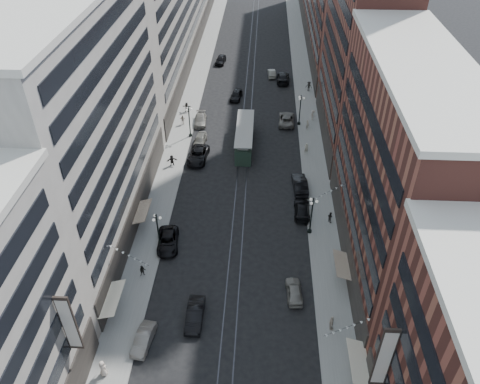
% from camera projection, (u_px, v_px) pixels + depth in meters
% --- Properties ---
extents(ground, '(220.00, 220.00, 0.00)m').
position_uv_depth(ground, '(246.00, 124.00, 82.26)').
color(ground, black).
rests_on(ground, ground).
extents(sidewalk_west, '(4.00, 180.00, 0.15)m').
position_uv_depth(sidewalk_west, '(192.00, 96.00, 90.59)').
color(sidewalk_west, gray).
rests_on(sidewalk_west, ground).
extents(sidewalk_east, '(4.00, 180.00, 0.15)m').
position_uv_depth(sidewalk_east, '(306.00, 99.00, 89.70)').
color(sidewalk_east, gray).
rests_on(sidewalk_east, ground).
extents(rail_west, '(0.12, 180.00, 0.02)m').
position_uv_depth(rail_west, '(245.00, 98.00, 90.21)').
color(rail_west, '#2D2D33').
rests_on(rail_west, ground).
extents(rail_east, '(0.12, 180.00, 0.02)m').
position_uv_depth(rail_east, '(252.00, 98.00, 90.16)').
color(rail_east, '#2D2D33').
rests_on(rail_east, ground).
extents(building_west_mid, '(8.00, 36.00, 28.00)m').
position_uv_depth(building_west_mid, '(88.00, 128.00, 53.04)').
color(building_west_mid, '#9C968B').
rests_on(building_west_mid, ground).
extents(building_east_mid, '(8.00, 30.00, 24.00)m').
position_uv_depth(building_east_mid, '(397.00, 176.00, 48.90)').
color(building_east_mid, brown).
rests_on(building_east_mid, ground).
extents(building_east_tower, '(8.00, 26.00, 42.00)m').
position_uv_depth(building_east_tower, '(367.00, 9.00, 65.63)').
color(building_east_tower, brown).
rests_on(building_east_tower, ground).
extents(lamppost_sw_far, '(1.03, 1.14, 5.52)m').
position_uv_depth(lamppost_sw_far, '(158.00, 231.00, 55.39)').
color(lamppost_sw_far, black).
rests_on(lamppost_sw_far, sidewalk_west).
extents(lamppost_sw_mid, '(1.03, 1.14, 5.52)m').
position_uv_depth(lamppost_sw_mid, '(189.00, 120.00, 76.79)').
color(lamppost_sw_mid, black).
rests_on(lamppost_sw_mid, sidewalk_west).
extents(lamppost_se_far, '(1.03, 1.14, 5.52)m').
position_uv_depth(lamppost_se_far, '(312.00, 214.00, 57.81)').
color(lamppost_se_far, black).
rests_on(lamppost_se_far, sidewalk_east).
extents(lamppost_se_mid, '(1.03, 1.14, 5.52)m').
position_uv_depth(lamppost_se_mid, '(300.00, 109.00, 80.01)').
color(lamppost_se_mid, black).
rests_on(lamppost_se_mid, sidewalk_east).
extents(streetcar, '(2.72, 12.28, 3.40)m').
position_uv_depth(streetcar, '(245.00, 137.00, 75.43)').
color(streetcar, '#23382B').
rests_on(streetcar, ground).
extents(car_1, '(2.00, 4.34, 1.38)m').
position_uv_depth(car_1, '(144.00, 339.00, 46.32)').
color(car_1, slate).
rests_on(car_1, ground).
extents(car_2, '(3.07, 5.63, 1.49)m').
position_uv_depth(car_2, '(168.00, 241.00, 57.42)').
color(car_2, black).
rests_on(car_2, ground).
extents(car_4, '(1.98, 4.30, 1.43)m').
position_uv_depth(car_4, '(294.00, 291.00, 51.16)').
color(car_4, slate).
rests_on(car_4, ground).
extents(car_5, '(1.70, 4.80, 1.58)m').
position_uv_depth(car_5, '(195.00, 315.00, 48.56)').
color(car_5, black).
rests_on(car_5, ground).
extents(pedestrian_1, '(1.06, 0.82, 1.91)m').
position_uv_depth(pedestrian_1, '(103.00, 368.00, 43.33)').
color(pedestrian_1, '#BAAA9A').
rests_on(pedestrian_1, sidewalk_west).
extents(pedestrian_2, '(0.82, 0.61, 1.51)m').
position_uv_depth(pedestrian_2, '(143.00, 271.00, 53.29)').
color(pedestrian_2, black).
rests_on(pedestrian_2, sidewalk_west).
extents(pedestrian_4, '(0.56, 1.13, 1.88)m').
position_uv_depth(pedestrian_4, '(331.00, 323.00, 47.38)').
color(pedestrian_4, '#B4A695').
rests_on(pedestrian_4, sidewalk_east).
extents(car_7, '(3.25, 6.18, 1.66)m').
position_uv_depth(car_7, '(198.00, 155.00, 72.60)').
color(car_7, black).
rests_on(car_7, ground).
extents(car_8, '(2.29, 5.01, 1.42)m').
position_uv_depth(car_8, '(200.00, 120.00, 81.85)').
color(car_8, slate).
rests_on(car_8, ground).
extents(car_9, '(2.46, 4.96, 1.62)m').
position_uv_depth(car_9, '(221.00, 60.00, 103.42)').
color(car_9, black).
rests_on(car_9, ground).
extents(car_10, '(2.28, 5.52, 1.78)m').
position_uv_depth(car_10, '(300.00, 184.00, 66.46)').
color(car_10, black).
rests_on(car_10, ground).
extents(car_11, '(2.86, 5.84, 1.60)m').
position_uv_depth(car_11, '(286.00, 119.00, 81.94)').
color(car_11, '#65615A').
rests_on(car_11, ground).
extents(car_12, '(2.71, 6.16, 1.76)m').
position_uv_depth(car_12, '(283.00, 77.00, 95.73)').
color(car_12, black).
rests_on(car_12, ground).
extents(car_13, '(2.51, 4.91, 1.60)m').
position_uv_depth(car_13, '(236.00, 95.00, 89.45)').
color(car_13, black).
rests_on(car_13, ground).
extents(car_14, '(1.71, 4.27, 1.38)m').
position_uv_depth(car_14, '(272.00, 73.00, 97.88)').
color(car_14, slate).
rests_on(car_14, ground).
extents(pedestrian_5, '(1.69, 0.97, 1.75)m').
position_uv_depth(pedestrian_5, '(172.00, 160.00, 71.13)').
color(pedestrian_5, black).
rests_on(pedestrian_5, sidewalk_west).
extents(pedestrian_6, '(1.02, 0.47, 1.73)m').
position_uv_depth(pedestrian_6, '(183.00, 120.00, 81.27)').
color(pedestrian_6, '#B4A695').
rests_on(pedestrian_6, sidewalk_west).
extents(pedestrian_7, '(0.79, 0.82, 1.52)m').
position_uv_depth(pedestrian_7, '(330.00, 217.00, 60.77)').
color(pedestrian_7, black).
rests_on(pedestrian_7, sidewalk_east).
extents(pedestrian_8, '(0.75, 0.55, 1.88)m').
position_uv_depth(pedestrian_8, '(306.00, 148.00, 73.71)').
color(pedestrian_8, '#C0B89F').
rests_on(pedestrian_8, sidewalk_east).
extents(pedestrian_9, '(1.33, 0.75, 1.94)m').
position_uv_depth(pedestrian_9, '(309.00, 86.00, 91.83)').
color(pedestrian_9, black).
rests_on(pedestrian_9, sidewalk_east).
extents(car_extra_0, '(2.17, 5.09, 1.46)m').
position_uv_depth(car_extra_0, '(302.00, 209.00, 62.30)').
color(car_extra_0, black).
rests_on(car_extra_0, ground).
extents(car_extra_1, '(2.13, 4.53, 1.50)m').
position_uv_depth(car_extra_1, '(200.00, 140.00, 76.48)').
color(car_extra_1, slate).
rests_on(car_extra_1, ground).
extents(pedestrian_extra_0, '(0.75, 0.75, 1.75)m').
position_uv_depth(pedestrian_extra_0, '(307.00, 125.00, 79.91)').
color(pedestrian_extra_0, '#AB9F8D').
rests_on(pedestrian_extra_0, sidewalk_east).
extents(pedestrian_extra_1, '(1.02, 1.32, 1.90)m').
position_uv_depth(pedestrian_extra_1, '(313.00, 115.00, 82.46)').
color(pedestrian_extra_1, '#B4A695').
rests_on(pedestrian_extra_1, sidewalk_east).
extents(pedestrian_extra_2, '(1.64, 0.61, 1.73)m').
position_uv_depth(pedestrian_extra_2, '(187.00, 107.00, 85.04)').
color(pedestrian_extra_2, black).
rests_on(pedestrian_extra_2, sidewalk_west).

